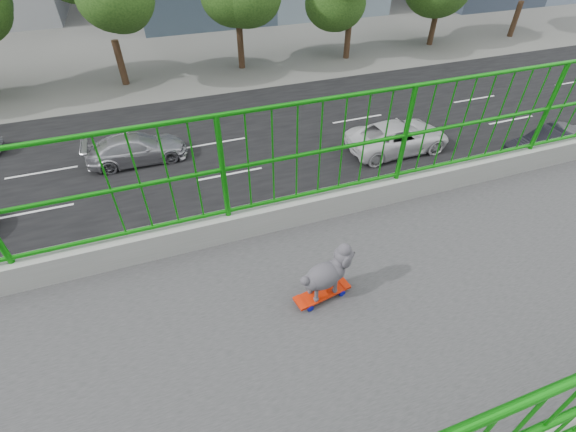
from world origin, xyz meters
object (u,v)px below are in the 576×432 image
(car_1, at_px, (552,146))
(car_5, at_px, (558,200))
(car_2, at_px, (398,137))
(skateboard, at_px, (322,293))
(poodle, at_px, (327,273))
(car_0, at_px, (570,196))
(car_3, at_px, (137,148))

(car_1, bearing_deg, car_5, -44.03)
(car_2, bearing_deg, skateboard, 141.43)
(car_1, bearing_deg, car_2, -117.26)
(poodle, distance_m, car_0, 15.95)
(car_0, bearing_deg, car_5, -90.00)
(poodle, bearing_deg, car_0, 103.32)
(car_0, bearing_deg, car_2, -149.68)
(car_1, xyz_separation_m, car_2, (-3.20, -6.21, -0.04))
(poodle, xyz_separation_m, car_2, (-12.09, 9.62, -6.61))
(car_0, height_order, car_1, car_1)
(skateboard, bearing_deg, car_5, 104.30)
(poodle, bearing_deg, car_2, 131.75)
(car_3, height_order, car_5, car_5)
(car_2, relative_size, car_3, 1.12)
(car_2, bearing_deg, car_5, -154.04)
(car_1, bearing_deg, car_0, -37.63)
(skateboard, height_order, car_1, skateboard)
(poodle, distance_m, car_5, 15.45)
(car_2, distance_m, car_3, 12.41)
(car_1, xyz_separation_m, car_5, (3.20, -3.09, -0.06))
(car_3, xyz_separation_m, car_5, (9.60, 15.10, 0.02))
(skateboard, xyz_separation_m, car_0, (-5.70, 13.39, -6.34))
(skateboard, distance_m, poodle, 0.26)
(car_0, bearing_deg, car_1, 142.37)
(car_1, xyz_separation_m, car_3, (-6.40, -18.20, -0.09))
(car_3, bearing_deg, car_5, -122.44)
(car_0, distance_m, car_5, 0.63)
(poodle, height_order, car_0, poodle)
(car_2, xyz_separation_m, car_3, (-3.20, -11.99, -0.05))
(car_0, relative_size, car_5, 1.01)
(car_1, height_order, car_3, car_1)
(car_1, bearing_deg, car_3, -109.38)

